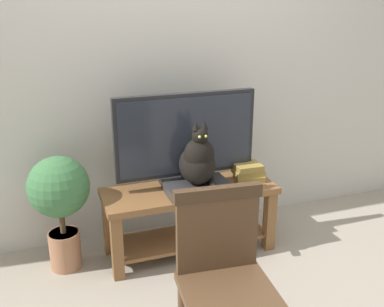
# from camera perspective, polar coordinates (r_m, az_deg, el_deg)

# --- Properties ---
(ground_plane) EXTENTS (12.00, 12.00, 0.00)m
(ground_plane) POSITION_cam_1_polar(r_m,az_deg,el_deg) (2.82, 3.25, -17.74)
(ground_plane) COLOR gray
(back_wall) EXTENTS (7.00, 0.12, 2.80)m
(back_wall) POSITION_cam_1_polar(r_m,az_deg,el_deg) (3.22, -3.44, 13.92)
(back_wall) COLOR beige
(back_wall) RESTS_ON ground
(tv_stand) EXTENTS (1.18, 0.42, 0.48)m
(tv_stand) POSITION_cam_1_polar(r_m,az_deg,el_deg) (3.09, -0.31, -7.05)
(tv_stand) COLOR brown
(tv_stand) RESTS_ON ground
(tv) EXTENTS (0.97, 0.20, 0.64)m
(tv) POSITION_cam_1_polar(r_m,az_deg,el_deg) (2.97, -0.78, 2.01)
(tv) COLOR black
(tv) RESTS_ON tv_stand
(media_box) EXTENTS (0.42, 0.27, 0.06)m
(media_box) POSITION_cam_1_polar(r_m,az_deg,el_deg) (2.96, 0.66, -4.32)
(media_box) COLOR #2D2D30
(media_box) RESTS_ON tv_stand
(cat) EXTENTS (0.24, 0.35, 0.44)m
(cat) POSITION_cam_1_polar(r_m,az_deg,el_deg) (2.88, 0.79, -0.92)
(cat) COLOR black
(cat) RESTS_ON media_box
(wooden_chair) EXTENTS (0.44, 0.44, 0.91)m
(wooden_chair) POSITION_cam_1_polar(r_m,az_deg,el_deg) (2.08, 4.09, -14.89)
(wooden_chair) COLOR #513823
(wooden_chair) RESTS_ON ground
(book_stack) EXTENTS (0.22, 0.20, 0.12)m
(book_stack) POSITION_cam_1_polar(r_m,az_deg,el_deg) (3.17, 7.19, -2.33)
(book_stack) COLOR olive
(book_stack) RESTS_ON tv_stand
(potted_plant) EXTENTS (0.39, 0.39, 0.77)m
(potted_plant) POSITION_cam_1_polar(r_m,az_deg,el_deg) (2.95, -16.55, -5.36)
(potted_plant) COLOR #9E6B4C
(potted_plant) RESTS_ON ground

